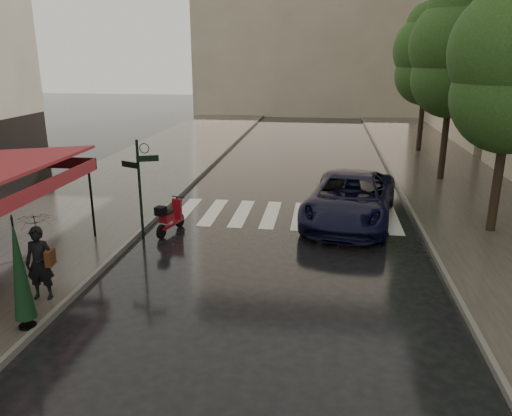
% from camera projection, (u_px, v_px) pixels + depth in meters
% --- Properties ---
extents(ground, '(120.00, 120.00, 0.00)m').
position_uv_depth(ground, '(148.00, 283.00, 12.46)').
color(ground, black).
rests_on(ground, ground).
extents(sidewalk_near, '(6.00, 60.00, 0.12)m').
position_uv_depth(sidewalk_near, '(143.00, 170.00, 24.39)').
color(sidewalk_near, '#38332D').
rests_on(sidewalk_near, ground).
extents(sidewalk_far, '(5.50, 60.00, 0.12)m').
position_uv_depth(sidewalk_far, '(457.00, 180.00, 22.46)').
color(sidewalk_far, '#38332D').
rests_on(sidewalk_far, ground).
extents(curb_near, '(0.12, 60.00, 0.16)m').
position_uv_depth(curb_near, '(204.00, 172.00, 23.99)').
color(curb_near, '#595651').
rests_on(curb_near, ground).
extents(curb_far, '(0.12, 60.00, 0.16)m').
position_uv_depth(curb_far, '(394.00, 178.00, 22.82)').
color(curb_far, '#595651').
rests_on(curb_far, ground).
extents(crosswalk, '(7.85, 3.20, 0.01)m').
position_uv_depth(crosswalk, '(286.00, 215.00, 17.75)').
color(crosswalk, silver).
rests_on(crosswalk, ground).
extents(signpost, '(1.17, 0.29, 3.10)m').
position_uv_depth(signpost, '(140.00, 182.00, 14.91)').
color(signpost, black).
rests_on(signpost, ground).
extents(backdrop_building, '(22.00, 6.00, 20.00)m').
position_uv_depth(backdrop_building, '(316.00, 2.00, 45.09)').
color(backdrop_building, gray).
rests_on(backdrop_building, ground).
extents(tree_mid, '(3.80, 3.80, 8.34)m').
position_uv_depth(tree_mid, '(454.00, 52.00, 20.93)').
color(tree_mid, black).
rests_on(tree_mid, sidewalk_far).
extents(tree_far, '(3.80, 3.80, 8.16)m').
position_uv_depth(tree_far, '(427.00, 55.00, 27.57)').
color(tree_far, black).
rests_on(tree_far, sidewalk_far).
extents(pedestrian_with_umbrella, '(1.14, 1.15, 2.48)m').
position_uv_depth(pedestrian_with_umbrella, '(35.00, 230.00, 10.98)').
color(pedestrian_with_umbrella, black).
rests_on(pedestrian_with_umbrella, sidewalk_near).
extents(scooter, '(0.63, 1.60, 1.06)m').
position_uv_depth(scooter, '(170.00, 218.00, 15.84)').
color(scooter, black).
rests_on(scooter, ground).
extents(parked_car, '(3.64, 6.24, 1.63)m').
position_uv_depth(parked_car, '(350.00, 199.00, 16.85)').
color(parked_car, black).
rests_on(parked_car, ground).
extents(parasol_front, '(0.43, 0.43, 2.39)m').
position_uv_depth(parasol_front, '(19.00, 269.00, 9.87)').
color(parasol_front, black).
rests_on(parasol_front, sidewalk_near).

